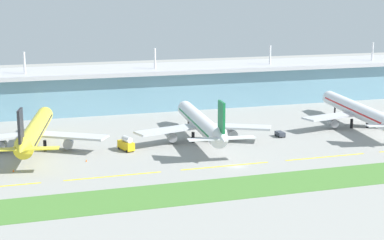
% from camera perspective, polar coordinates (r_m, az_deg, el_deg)
% --- Properties ---
extents(ground_plane, '(600.00, 600.00, 0.00)m').
position_cam_1_polar(ground_plane, '(181.80, 4.24, -4.42)').
color(ground_plane, gray).
extents(terminal_building, '(288.00, 34.00, 27.32)m').
position_cam_1_polar(terminal_building, '(276.60, -3.78, 3.16)').
color(terminal_building, '#6693A8').
rests_on(terminal_building, ground).
extents(airliner_near, '(47.92, 63.49, 18.90)m').
position_cam_1_polar(airliner_near, '(205.39, -14.62, -1.03)').
color(airliner_near, yellow).
rests_on(airliner_near, ground).
extents(airliner_middle, '(48.56, 65.05, 18.90)m').
position_cam_1_polar(airliner_middle, '(211.44, 0.87, -0.28)').
color(airliner_middle, silver).
rests_on(airliner_middle, ground).
extents(airliner_far, '(48.14, 70.29, 18.90)m').
position_cam_1_polar(airliner_far, '(242.35, 15.46, 0.84)').
color(airliner_far, white).
rests_on(airliner_far, ground).
extents(taxiway_stripe_mid_west, '(28.00, 0.70, 0.04)m').
position_cam_1_polar(taxiway_stripe_mid_west, '(173.44, -7.43, -5.28)').
color(taxiway_stripe_mid_west, yellow).
rests_on(taxiway_stripe_mid_west, ground).
extents(taxiway_stripe_centre, '(28.00, 0.70, 0.04)m').
position_cam_1_polar(taxiway_stripe_centre, '(182.20, 3.17, -4.36)').
color(taxiway_stripe_centre, yellow).
rests_on(taxiway_stripe_centre, ground).
extents(taxiway_stripe_mid_east, '(28.00, 0.70, 0.04)m').
position_cam_1_polar(taxiway_stripe_mid_east, '(196.52, 12.49, -3.43)').
color(taxiway_stripe_mid_east, yellow).
rests_on(taxiway_stripe_mid_east, ground).
extents(grass_verge, '(300.00, 18.00, 0.10)m').
position_cam_1_polar(grass_verge, '(165.27, 6.68, -6.12)').
color(grass_verge, '#477A33').
rests_on(grass_verge, ground).
extents(fuel_truck, '(4.72, 7.65, 4.95)m').
position_cam_1_polar(fuel_truck, '(200.31, -6.23, -2.26)').
color(fuel_truck, gold).
rests_on(fuel_truck, ground).
extents(pushback_tug, '(2.57, 4.43, 1.85)m').
position_cam_1_polar(pushback_tug, '(220.94, 8.32, -1.30)').
color(pushback_tug, '#333842').
rests_on(pushback_tug, ground).
extents(safety_cone_nose_front, '(0.56, 0.56, 0.70)m').
position_cam_1_polar(safety_cone_nose_front, '(183.76, -16.52, -4.60)').
color(safety_cone_nose_front, orange).
rests_on(safety_cone_nose_front, ground).
extents(safety_cone_right_wingtip, '(0.56, 0.56, 0.70)m').
position_cam_1_polar(safety_cone_right_wingtip, '(189.63, -9.95, -3.78)').
color(safety_cone_right_wingtip, orange).
rests_on(safety_cone_right_wingtip, ground).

